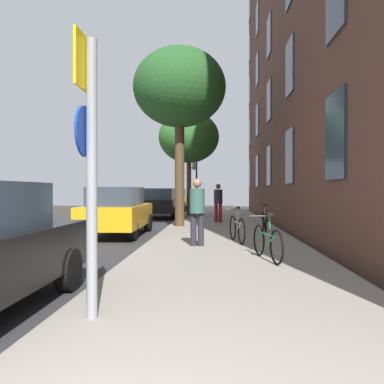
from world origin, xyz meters
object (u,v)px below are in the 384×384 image
Objects in this scene: traffic_light at (195,174)px; bicycle_1 at (237,228)px; bicycle_2 at (264,220)px; pedestrian_1 at (218,200)px; tree_near at (180,89)px; bicycle_0 at (267,241)px; car_1 at (118,211)px; car_2 at (161,203)px; pedestrian_0 at (197,208)px; tree_far at (189,137)px; sign_post at (89,152)px; car_3 at (175,199)px.

traffic_light is 17.01m from bicycle_1.
pedestrian_1 is at bearing 115.03° from bicycle_2.
tree_near is at bearing -89.98° from traffic_light.
tree_near is 4.19× the size of bicycle_0.
car_1 is at bearing -127.73° from tree_near.
car_1 is at bearing -97.28° from traffic_light.
bicycle_0 is 13.80m from car_2.
car_1 is (-1.86, -2.41, -4.69)m from tree_near.
pedestrian_0 is (0.95, -17.52, -1.58)m from traffic_light.
tree_near is 4.13× the size of pedestrian_0.
bicycle_1 is at bearing -71.24° from car_2.
bicycle_0 is 1.01× the size of bicycle_1.
tree_far is at bearing 78.19° from car_1.
tree_near is (0.01, -12.13, 2.86)m from traffic_light.
bicycle_0 is 1.02× the size of bicycle_2.
tree_far reaches higher than sign_post.
pedestrian_0 reaches higher than pedestrian_1.
car_1 is (-1.86, -14.54, -1.83)m from traffic_light.
bicycle_1 is at bearing 36.27° from pedestrian_0.
tree_near is 1.69× the size of car_2.
tree_far reaches higher than traffic_light.
tree_far reaches higher than bicycle_1.
tree_far is 3.44× the size of pedestrian_1.
tree_far is 1.40× the size of car_3.
car_1 is 1.01× the size of car_2.
bicycle_2 is 0.97× the size of pedestrian_1.
car_1 is 8.34m from car_2.
sign_post reaches higher than bicycle_1.
car_3 is (-0.09, 8.33, -0.00)m from car_2.
sign_post is at bearing -86.17° from car_3.
bicycle_2 is (1.13, 3.02, -0.03)m from bicycle_1.
pedestrian_1 is 5.40m from car_1.
bicycle_0 is (2.44, -7.27, -5.04)m from tree_near.
sign_post is 1.84× the size of pedestrian_1.
car_1 is (-4.98, -0.81, 0.36)m from bicycle_2.
tree_near is 1.21× the size of tree_far.
traffic_light reaches higher than bicycle_1.
traffic_light is at bearing 96.79° from bicycle_1.
pedestrian_0 is 0.41× the size of car_3.
pedestrian_1 reaches higher than bicycle_2.
car_2 is (-4.03, 13.20, 0.35)m from bicycle_0.
pedestrian_0 reaches higher than bicycle_0.
pedestrian_0 is 4.10m from car_1.
bicycle_0 is 0.40× the size of car_1.
sign_post is 0.44× the size of tree_near.
sign_post reaches higher than car_2.
car_3 is (-1.67, 2.13, -1.83)m from traffic_light.
car_3 is at bearing 93.83° from sign_post.
car_1 is 16.67m from car_3.
tree_far is 9.57m from car_1.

